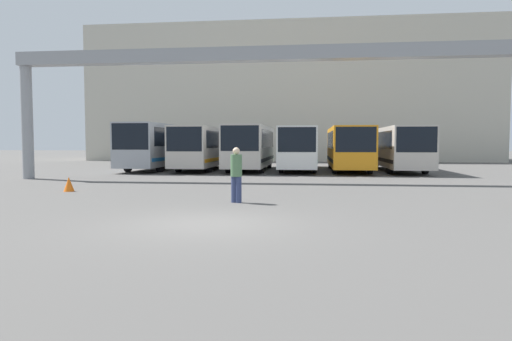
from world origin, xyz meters
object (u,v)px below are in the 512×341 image
Objects in this scene: bus_slot_3 at (299,146)px; pedestrian_near_center at (236,173)px; bus_slot_0 at (158,144)px; traffic_cone at (69,184)px; bus_slot_4 at (349,146)px; bus_slot_1 at (204,146)px; bus_slot_5 at (398,146)px; bus_slot_2 at (250,145)px.

bus_slot_3 is 18.23m from pedestrian_near_center.
bus_slot_0 is 15.36m from traffic_cone.
bus_slot_0 is at bearing 179.21° from bus_slot_4.
pedestrian_near_center is 7.85m from traffic_cone.
bus_slot_1 reaches higher than pedestrian_near_center.
bus_slot_4 is 0.92× the size of bus_slot_5.
bus_slot_1 is at bearing 1.59° from bus_slot_0.
bus_slot_5 is (17.37, 0.23, -0.16)m from bus_slot_0.
bus_slot_2 is 0.91× the size of bus_slot_5.
traffic_cone is at bearing -84.66° from bus_slot_0.
traffic_cone is (-5.53, -14.95, -1.52)m from bus_slot_2.
bus_slot_2 is at bearing -170.72° from bus_slot_3.
bus_slot_0 is 3.48m from bus_slot_1.
bus_slot_4 is (3.47, -0.51, 0.00)m from bus_slot_3.
bus_slot_3 is 1.01× the size of bus_slot_5.
traffic_cone is at bearing -120.11° from bus_slot_3.
bus_slot_3 reaches higher than traffic_cone.
bus_slot_5 is at bearing 7.01° from bus_slot_4.
bus_slot_0 is at bearing -40.91° from pedestrian_near_center.
bus_slot_3 is at bearing 1.82° from bus_slot_1.
bus_slot_1 is 1.07× the size of bus_slot_2.
bus_slot_0 is 0.96× the size of bus_slot_5.
bus_slot_5 is at bearing -0.68° from bus_slot_3.
bus_slot_2 is 17.69m from pedestrian_near_center.
bus_slot_1 reaches higher than bus_slot_3.
bus_slot_1 is 15.51m from traffic_cone.
bus_slot_0 is 10.43m from bus_slot_3.
bus_slot_2 is at bearing -61.18° from pedestrian_near_center.
bus_slot_5 is at bearing 44.07° from traffic_cone.
bus_slot_2 reaches higher than pedestrian_near_center.
bus_slot_2 is 0.90× the size of bus_slot_3.
bus_slot_2 is 10.43m from bus_slot_5.
bus_slot_0 is 17.37m from bus_slot_5.
bus_slot_3 is 18.88× the size of traffic_cone.
bus_slot_5 reaches higher than bus_slot_3.
bus_slot_1 is (3.47, 0.10, -0.13)m from bus_slot_0.
bus_slot_2 is 0.99× the size of bus_slot_4.
bus_slot_0 reaches higher than pedestrian_near_center.
bus_slot_4 is at bearing -172.99° from bus_slot_5.
bus_slot_5 is 18.60× the size of traffic_cone.
bus_slot_4 is at bearing 0.48° from bus_slot_2.
bus_slot_2 reaches higher than bus_slot_5.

